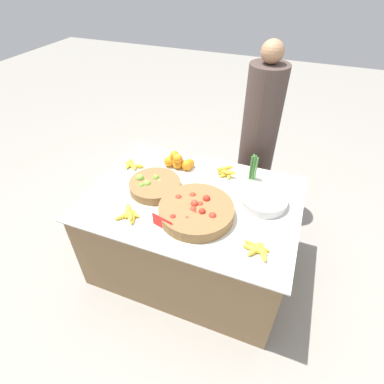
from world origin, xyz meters
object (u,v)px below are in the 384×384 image
(metal_bowl, at_px, (264,200))
(vendor_person, at_px, (258,144))
(lime_bowl, at_px, (154,185))
(tomato_basket, at_px, (196,211))
(price_sign, at_px, (162,223))

(metal_bowl, xyz_separation_m, vendor_person, (-0.19, 0.72, -0.01))
(lime_bowl, xyz_separation_m, tomato_basket, (0.36, -0.14, 0.01))
(tomato_basket, xyz_separation_m, vendor_person, (0.19, 0.99, -0.02))
(lime_bowl, height_order, vendor_person, vendor_person)
(vendor_person, bearing_deg, metal_bowl, -75.57)
(price_sign, bearing_deg, lime_bowl, 137.65)
(lime_bowl, height_order, price_sign, lime_bowl)
(tomato_basket, height_order, metal_bowl, tomato_basket)
(tomato_basket, xyz_separation_m, metal_bowl, (0.38, 0.27, -0.01))
(price_sign, bearing_deg, metal_bowl, 54.30)
(lime_bowl, distance_m, price_sign, 0.39)
(metal_bowl, relative_size, price_sign, 2.14)
(price_sign, bearing_deg, vendor_person, 87.58)
(tomato_basket, bearing_deg, price_sign, -129.70)
(lime_bowl, bearing_deg, vendor_person, 56.71)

